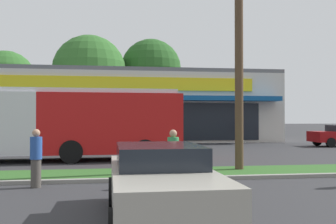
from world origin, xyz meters
TOP-DOWN VIEW (x-y plane):
  - grass_median at (0.00, 14.00)m, footprint 56.00×2.20m
  - curb_lip at (0.00, 12.78)m, footprint 56.00×0.24m
  - parking_stripe_2 at (0.93, 7.93)m, footprint 0.12×4.80m
  - storefront_building at (-1.44, 35.32)m, footprint 27.53×11.99m
  - tree_left at (-12.50, 44.95)m, footprint 6.32×6.32m
  - tree_mid_left at (-3.60, 43.57)m, footprint 7.89×7.89m
  - tree_mid at (3.34, 46.17)m, footprint 7.01×7.01m
  - utility_pole at (3.01, 14.26)m, footprint 3.03×2.40m
  - city_bus at (-3.97, 19.11)m, footprint 11.63×2.94m
  - car_3 at (-0.51, 8.10)m, footprint 1.91×4.79m
  - pedestrian_mid at (0.34, 11.78)m, footprint 0.33×0.33m
  - pedestrian_far at (-3.49, 12.19)m, footprint 0.33×0.33m

SIDE VIEW (x-z plane):
  - parking_stripe_2 at x=0.93m, z-range 0.00..0.01m
  - grass_median at x=0.00m, z-range 0.00..0.12m
  - curb_lip at x=0.00m, z-range 0.00..0.12m
  - car_3 at x=-0.51m, z-range 0.04..1.47m
  - pedestrian_mid at x=0.34m, z-range 0.00..1.62m
  - pedestrian_far at x=-3.49m, z-range 0.00..1.64m
  - city_bus at x=-3.97m, z-range 0.14..3.39m
  - storefront_building at x=-1.44m, z-range 0.00..5.81m
  - utility_pole at x=3.01m, z-range 0.35..10.54m
  - tree_left at x=-12.50m, z-range 1.41..10.58m
  - tree_mid_left at x=-3.60m, z-range 1.47..12.30m
  - tree_mid at x=3.34m, z-range 2.05..13.18m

